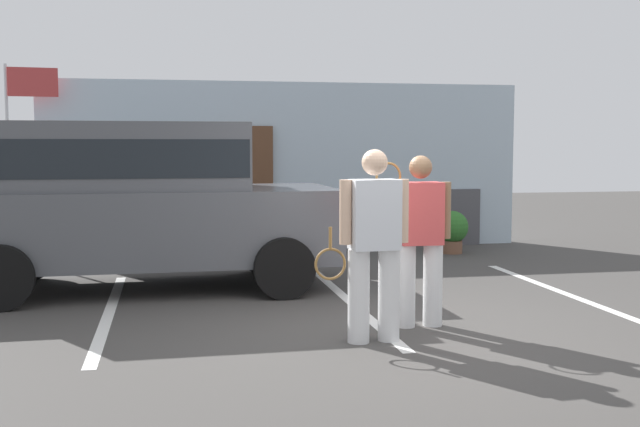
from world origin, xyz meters
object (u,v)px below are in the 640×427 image
(tennis_player_man, at_px, (374,243))
(potted_plant_by_porch, at_px, (452,230))
(tennis_player_woman, at_px, (419,238))
(flag_pole, at_px, (20,124))
(parked_suv, at_px, (138,197))

(tennis_player_man, distance_m, potted_plant_by_porch, 6.05)
(tennis_player_man, relative_size, tennis_player_woman, 1.04)
(tennis_player_woman, distance_m, flag_pole, 7.44)
(tennis_player_man, height_order, flag_pole, flag_pole)
(parked_suv, bearing_deg, tennis_player_man, -55.45)
(tennis_player_man, xyz_separation_m, potted_plant_by_porch, (2.76, 5.36, -0.51))
(potted_plant_by_porch, distance_m, flag_pole, 7.10)
(tennis_player_woman, relative_size, potted_plant_by_porch, 2.39)
(parked_suv, relative_size, tennis_player_man, 2.65)
(tennis_player_man, xyz_separation_m, flag_pole, (-4.08, 6.16, 1.20))
(potted_plant_by_porch, bearing_deg, parked_suv, -154.98)
(tennis_player_woman, distance_m, potted_plant_by_porch, 5.35)
(parked_suv, bearing_deg, tennis_player_woman, -43.64)
(potted_plant_by_porch, relative_size, flag_pole, 0.23)
(tennis_player_woman, height_order, potted_plant_by_porch, tennis_player_woman)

